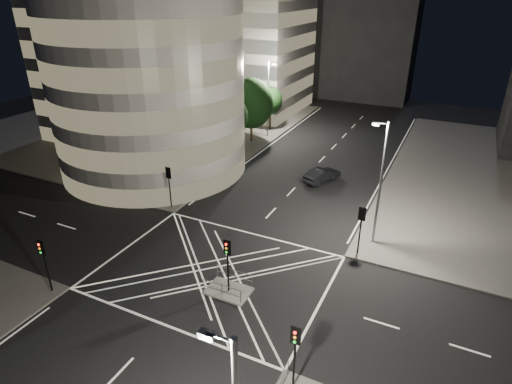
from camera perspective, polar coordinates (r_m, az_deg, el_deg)
The scene contains 22 objects.
ground at distance 31.90m, azimuth -5.51°, elevation -10.58°, with size 120.00×120.00×0.00m, color black.
sidewalk_far_left at distance 67.52m, azimuth -14.99°, elevation 8.79°, with size 42.00×42.00×0.15m, color #4B4946.
central_island at distance 30.01m, azimuth -3.66°, elevation -13.02°, with size 3.00×2.00×0.15m, color slate.
office_tower_curved at distance 53.56m, azimuth -15.33°, elevation 18.31°, with size 30.00×29.00×27.20m.
office_block_rear at distance 73.47m, azimuth -3.64°, elevation 19.75°, with size 24.00×16.00×22.00m, color #999691.
building_far_end at distance 82.22m, azimuth 13.93°, elevation 18.23°, with size 18.00×8.00×18.00m, color black.
tree_a at distance 41.87m, azimuth -11.76°, elevation 4.56°, with size 4.15×4.15×6.31m.
tree_b at distance 46.05m, azimuth -7.42°, elevation 8.54°, with size 5.12×5.12×8.16m.
tree_c at distance 51.06m, azimuth -3.71°, elevation 9.97°, with size 4.64×4.64×7.49m.
tree_d at distance 56.11m, azimuth -0.65°, elevation 11.71°, with size 5.66×5.66×8.29m.
tree_e at distance 61.60m, azimuth 1.91°, elevation 12.07°, with size 3.44×3.44×6.08m.
traffic_signal_fl at distance 39.73m, azimuth -11.54°, elevation 1.60°, with size 0.55×0.22×4.00m.
traffic_signal_nl at distance 31.46m, azimuth -26.47°, elevation -7.71°, with size 0.55×0.22×4.00m.
traffic_signal_fr at distance 33.01m, azimuth 13.84°, elevation -3.91°, with size 0.55×0.22×4.00m.
traffic_signal_nr at distance 22.38m, azimuth 5.24°, elevation -19.79°, with size 0.55×0.22×4.00m.
traffic_signal_island at distance 28.32m, azimuth -3.83°, elevation -8.54°, with size 0.55×0.22×4.00m.
street_lamp_left_near at distance 43.06m, azimuth -8.40°, elevation 7.51°, with size 1.25×0.25×10.00m.
street_lamp_left_far at distance 58.21m, azimuth 1.66°, elevation 12.58°, with size 1.25×0.25×10.00m.
street_lamp_right_far at distance 33.71m, azimuth 16.22°, elevation 1.45°, with size 1.25×0.25×10.00m.
railing_island_south at distance 29.02m, azimuth -4.59°, elevation -13.05°, with size 2.80×0.06×1.10m, color slate.
railing_island_north at distance 30.24m, azimuth -2.85°, elevation -11.14°, with size 2.80×0.06×1.10m, color slate.
sedan at distance 45.94m, azimuth 8.80°, elevation 2.25°, with size 1.55×4.46×1.47m, color black.
Camera 1 is at (13.89, -21.64, 18.87)m, focal length 30.00 mm.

